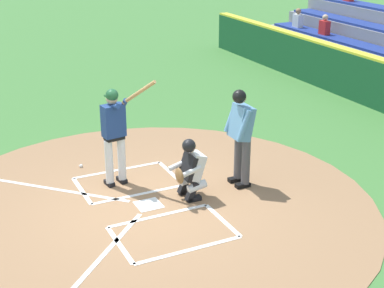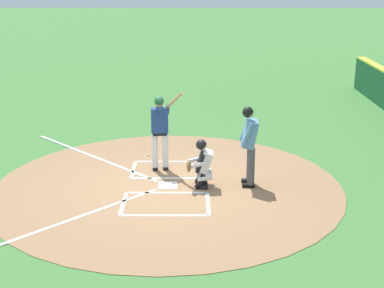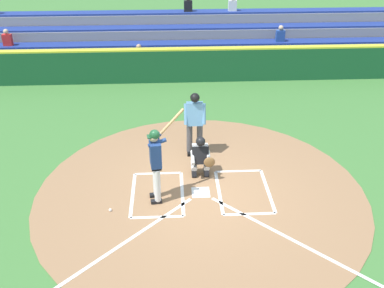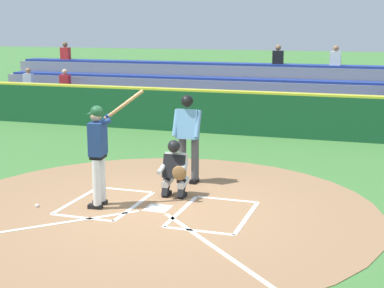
{
  "view_description": "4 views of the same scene",
  "coord_description": "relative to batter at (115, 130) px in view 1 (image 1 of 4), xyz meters",
  "views": [
    {
      "loc": [
        -8.51,
        3.28,
        4.74
      ],
      "look_at": [
        -0.28,
        -0.71,
        1.14
      ],
      "focal_mm": 54.44,
      "sensor_mm": 36.0,
      "label": 1
    },
    {
      "loc": [
        -12.02,
        -0.57,
        4.81
      ],
      "look_at": [
        -0.33,
        -0.56,
        1.12
      ],
      "focal_mm": 52.44,
      "sensor_mm": 36.0,
      "label": 2
    },
    {
      "loc": [
        0.67,
        8.82,
        6.33
      ],
      "look_at": [
        0.17,
        -0.79,
        0.93
      ],
      "focal_mm": 41.49,
      "sensor_mm": 36.0,
      "label": 3
    },
    {
      "loc": [
        -3.75,
        9.47,
        3.32
      ],
      "look_at": [
        -0.47,
        -0.56,
        1.12
      ],
      "focal_mm": 54.92,
      "sensor_mm": 36.0,
      "label": 4
    }
  ],
  "objects": [
    {
      "name": "baseball",
      "position": [
        1.08,
        0.4,
        -1.06
      ],
      "size": [
        0.07,
        0.07,
        0.07
      ],
      "primitive_type": "sphere",
      "color": "white",
      "rests_on": "ground"
    },
    {
      "name": "catcher",
      "position": [
        -1.09,
        -1.0,
        -0.51
      ],
      "size": [
        0.59,
        0.6,
        1.13
      ],
      "color": "black",
      "rests_on": "ground"
    },
    {
      "name": "home_plate_and_chalk",
      "position": [
        -1.04,
        0.66,
        -1.08
      ],
      "size": [
        7.93,
        4.91,
        0.01
      ],
      "color": "white",
      "rests_on": "dirt_circle"
    },
    {
      "name": "dirt_circle",
      "position": [
        -1.04,
        -0.22,
        -1.09
      ],
      "size": [
        8.0,
        8.0,
        0.01
      ],
      "primitive_type": "cylinder",
      "color": "#99704C",
      "rests_on": "ground"
    },
    {
      "name": "ground_plane",
      "position": [
        -1.04,
        -0.22,
        -1.1
      ],
      "size": [
        120.0,
        120.0,
        0.0
      ],
      "primitive_type": "plane",
      "color": "#427A38"
    },
    {
      "name": "batter",
      "position": [
        0.0,
        0.0,
        0.0
      ],
      "size": [
        0.88,
        0.81,
        2.13
      ],
      "color": "white",
      "rests_on": "ground"
    },
    {
      "name": "plate_umpire",
      "position": [
        -1.0,
        -2.07,
        -0.02
      ],
      "size": [
        0.58,
        0.41,
        1.86
      ],
      "color": "#4C4C51",
      "rests_on": "ground"
    }
  ]
}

